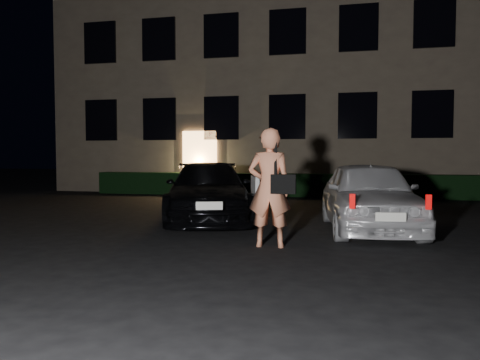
# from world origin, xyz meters

# --- Properties ---
(ground) EXTENTS (80.00, 80.00, 0.00)m
(ground) POSITION_xyz_m (0.00, 0.00, 0.00)
(ground) COLOR black
(ground) RESTS_ON ground
(building) EXTENTS (20.00, 8.11, 12.00)m
(building) POSITION_xyz_m (-0.00, 14.99, 6.00)
(building) COLOR brown
(building) RESTS_ON ground
(hedge) EXTENTS (15.00, 0.70, 0.85)m
(hedge) POSITION_xyz_m (0.00, 10.50, 0.42)
(hedge) COLOR black
(hedge) RESTS_ON ground
(sedan) EXTENTS (3.18, 5.02, 1.36)m
(sedan) POSITION_xyz_m (-0.99, 3.67, 0.68)
(sedan) COLOR black
(sedan) RESTS_ON ground
(hatch) EXTENTS (2.18, 4.38, 1.44)m
(hatch) POSITION_xyz_m (2.65, 2.87, 0.72)
(hatch) COLOR silver
(hatch) RESTS_ON ground
(man) EXTENTS (0.82, 0.50, 1.98)m
(man) POSITION_xyz_m (0.95, 0.72, 0.99)
(man) COLOR #DD825C
(man) RESTS_ON ground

